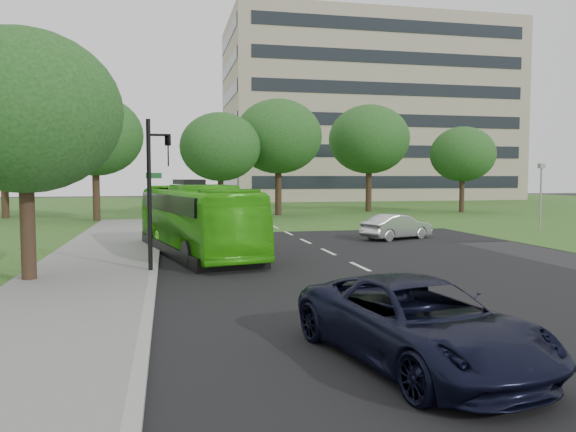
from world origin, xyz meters
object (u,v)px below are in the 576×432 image
at_px(office_building, 366,113).
at_px(tree_park_f, 3,133).
at_px(sedan, 397,227).
at_px(tree_park_d, 369,139).
at_px(tree_park_a, 95,136).
at_px(tree_park_e, 463,154).
at_px(traffic_light, 154,184).
at_px(tree_park_c, 278,137).
at_px(bus, 196,220).
at_px(suv, 418,322).
at_px(tree_side_near, 24,112).
at_px(camera_pole, 541,188).
at_px(tree_park_b, 220,147).

distance_m(office_building, tree_park_f, 52.17).
bearing_deg(tree_park_f, sedan, -40.22).
bearing_deg(tree_park_d, tree_park_a, -165.02).
height_order(tree_park_e, traffic_light, tree_park_e).
xyz_separation_m(tree_park_c, bus, (-7.87, -22.58, -5.06)).
distance_m(sedan, suv, 19.43).
relative_size(tree_side_near, camera_pole, 1.89).
xyz_separation_m(tree_park_e, camera_pole, (-4.56, -17.02, -2.64)).
relative_size(tree_park_d, tree_side_near, 1.30).
distance_m(tree_park_a, tree_park_f, 8.37).
height_order(tree_park_e, tree_side_near, tree_park_e).
height_order(tree_park_a, tree_park_d, tree_park_d).
relative_size(tree_park_a, tree_park_e, 1.18).
bearing_deg(tree_park_c, tree_park_b, -154.80).
distance_m(tree_park_a, tree_park_c, 14.39).
bearing_deg(tree_park_f, bus, -60.52).
relative_size(tree_park_d, tree_park_f, 1.01).
xyz_separation_m(sedan, suv, (-7.30, -18.00, 0.08)).
relative_size(tree_park_c, tree_park_f, 1.00).
xyz_separation_m(tree_park_b, tree_park_c, (4.99, 2.35, 1.03)).
bearing_deg(tree_park_b, tree_side_near, -107.56).
distance_m(tree_park_d, bus, 31.01).
xyz_separation_m(tree_park_c, camera_pole, (12.17, -16.97, -3.94)).
bearing_deg(office_building, tree_side_near, -118.22).
xyz_separation_m(tree_park_a, tree_park_e, (30.75, 3.28, -0.93)).
distance_m(tree_park_c, sedan, 20.00).
xyz_separation_m(tree_park_b, suv, (0.12, -34.63, -4.74)).
relative_size(office_building, tree_side_near, 5.35).
bearing_deg(suv, traffic_light, 103.17).
distance_m(tree_park_d, tree_park_f, 30.27).
bearing_deg(office_building, tree_park_f, -141.93).
relative_size(tree_park_c, bus, 0.93).
bearing_deg(tree_park_a, bus, -72.36).
xyz_separation_m(suv, camera_pole, (17.04, 20.00, 1.83)).
xyz_separation_m(tree_park_d, camera_pole, (3.17, -19.90, -4.02)).
bearing_deg(camera_pole, tree_park_f, 160.38).
relative_size(tree_side_near, traffic_light, 1.49).
bearing_deg(tree_side_near, tree_park_c, 64.88).
bearing_deg(tree_park_b, tree_park_c, 25.20).
bearing_deg(tree_park_e, tree_park_c, -179.85).
bearing_deg(bus, tree_park_b, 68.58).
relative_size(tree_park_a, camera_pole, 2.28).
distance_m(tree_park_a, sedan, 23.42).
distance_m(tree_park_b, bus, 20.83).
distance_m(tree_park_c, suv, 37.74).
xyz_separation_m(bus, sedan, (10.30, 3.61, -0.79)).
bearing_deg(office_building, camera_pole, -98.44).
xyz_separation_m(suv, traffic_light, (-4.54, 10.00, 2.24)).
relative_size(tree_park_a, tree_park_b, 1.11).
xyz_separation_m(tree_park_f, camera_pole, (33.39, -18.00, -3.98)).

